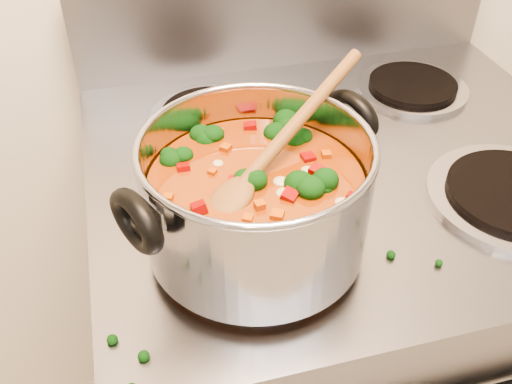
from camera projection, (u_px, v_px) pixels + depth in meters
The scene contains 4 objects.
electric_range at pixel (323, 341), 1.12m from camera, with size 0.74×0.67×1.08m.
stockpot at pixel (256, 198), 0.63m from camera, with size 0.31×0.25×0.15m.
wooden_spoon at pixel (265, 159), 0.61m from camera, with size 0.24×0.19×0.10m.
cooktop_crumbs at pixel (198, 207), 0.73m from camera, with size 0.22×0.37×0.01m.
Camera 1 is at (-0.27, 0.55, 1.41)m, focal length 40.00 mm.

